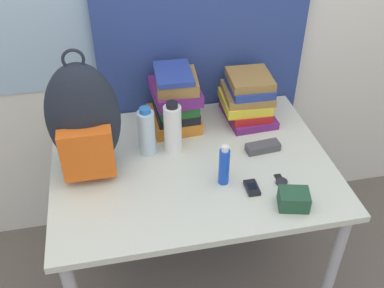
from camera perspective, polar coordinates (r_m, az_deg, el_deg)
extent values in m
cube|color=silver|center=(2.13, -2.96, 17.00)|extent=(6.00, 0.05, 2.50)
cube|color=#9EBCD1|center=(2.07, -16.46, 16.47)|extent=(1.10, 0.01, 0.80)
cube|color=navy|center=(2.11, 1.44, 16.78)|extent=(1.01, 0.04, 2.50)
cube|color=beige|center=(1.93, 0.00, -2.71)|extent=(1.18, 0.88, 0.03)
cylinder|color=#B2B2B7|center=(2.11, 17.22, -15.34)|extent=(0.05, 0.05, 0.73)
cylinder|color=#B2B2B7|center=(2.46, -14.23, -5.32)|extent=(0.05, 0.05, 0.73)
cylinder|color=#B2B2B7|center=(2.59, 9.98, -2.17)|extent=(0.05, 0.05, 0.73)
ellipsoid|color=#1E232D|center=(1.82, -13.61, 3.26)|extent=(0.29, 0.19, 0.48)
cube|color=#E05B19|center=(1.79, -13.13, -1.25)|extent=(0.20, 0.07, 0.21)
torus|color=#1E232D|center=(1.70, -14.85, 10.35)|extent=(0.08, 0.01, 0.08)
cube|color=orange|center=(2.14, -2.33, 3.21)|extent=(0.24, 0.26, 0.06)
cube|color=black|center=(2.11, -2.10, 4.40)|extent=(0.19, 0.23, 0.05)
cube|color=#1E5623|center=(2.08, -2.21, 5.48)|extent=(0.19, 0.25, 0.05)
cube|color=#6B2370|center=(2.05, -2.16, 6.70)|extent=(0.22, 0.26, 0.06)
cube|color=olive|center=(2.01, -1.98, 7.92)|extent=(0.20, 0.22, 0.05)
cube|color=navy|center=(2.00, -2.40, 8.93)|extent=(0.17, 0.23, 0.02)
cube|color=#6B2370|center=(2.21, 7.13, 3.78)|extent=(0.23, 0.28, 0.04)
cube|color=red|center=(2.19, 6.88, 4.67)|extent=(0.18, 0.26, 0.04)
cube|color=yellow|center=(2.16, 6.73, 5.44)|extent=(0.22, 0.24, 0.05)
cube|color=olive|center=(2.14, 7.04, 6.47)|extent=(0.23, 0.25, 0.04)
cube|color=navy|center=(2.12, 7.32, 7.26)|extent=(0.20, 0.22, 0.04)
cube|color=olive|center=(2.11, 7.36, 8.21)|extent=(0.20, 0.22, 0.04)
cylinder|color=silver|center=(1.93, -5.77, 1.42)|extent=(0.07, 0.07, 0.21)
cylinder|color=#286BB7|center=(1.86, -5.99, 4.27)|extent=(0.05, 0.05, 0.02)
cylinder|color=white|center=(1.93, -2.46, 1.92)|extent=(0.08, 0.08, 0.22)
cylinder|color=black|center=(1.86, -2.56, 4.99)|extent=(0.05, 0.05, 0.02)
cylinder|color=blue|center=(1.78, 4.09, -2.91)|extent=(0.04, 0.04, 0.16)
cylinder|color=white|center=(1.72, 4.22, -0.58)|extent=(0.03, 0.03, 0.02)
cube|color=black|center=(1.81, 7.62, -5.53)|extent=(0.05, 0.09, 0.02)
cube|color=black|center=(1.80, 7.64, -5.33)|extent=(0.03, 0.04, 0.00)
cube|color=#47474C|center=(2.00, 8.98, -0.40)|extent=(0.15, 0.07, 0.04)
cube|color=#234C33|center=(1.75, 12.79, -6.85)|extent=(0.13, 0.12, 0.07)
cube|color=black|center=(1.86, 11.29, -4.84)|extent=(0.03, 0.10, 0.00)
cylinder|color=#232328|center=(1.86, 11.31, -4.75)|extent=(0.05, 0.05, 0.01)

